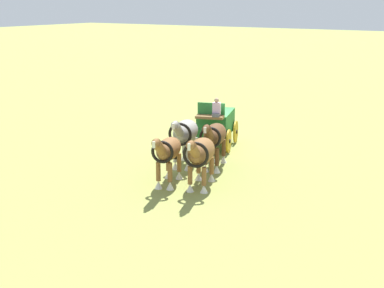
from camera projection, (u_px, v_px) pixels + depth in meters
The scene contains 6 objects.
ground_plane at pixel (216, 146), 27.21m from camera, with size 220.00×220.00×0.00m, color olive.
show_wagon at pixel (216, 124), 26.78m from camera, with size 5.41×2.62×2.71m.
draft_horse_rear_near at pixel (214, 137), 23.33m from camera, with size 3.10×1.54×2.27m.
draft_horse_rear_off at pixel (185, 134), 23.63m from camera, with size 3.05×1.60×2.34m.
draft_horse_lead_near at pixel (200, 153), 20.91m from camera, with size 2.99×1.57×2.24m.
draft_horse_lead_off at pixel (168, 152), 21.19m from camera, with size 2.87×1.43×2.23m.
Camera 1 is at (22.78, 13.16, 7.05)m, focal length 51.28 mm.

